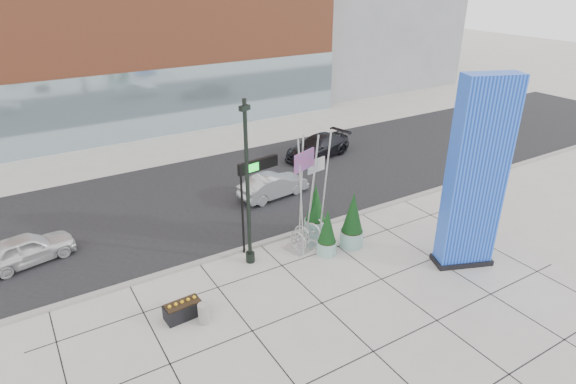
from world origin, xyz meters
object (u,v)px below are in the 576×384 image
blue_pylon (476,179)px  car_white_west (26,249)px  lamp_post (248,201)px  concrete_bollard (204,314)px  car_silver_mid (273,186)px  overhead_street_sign (256,174)px  public_art_sculpture (308,217)px

blue_pylon → car_white_west: size_ratio=2.09×
lamp_post → concrete_bollard: 4.94m
blue_pylon → car_silver_mid: 11.16m
lamp_post → overhead_street_sign: (0.82, 0.80, 0.71)m
lamp_post → blue_pylon: bearing=-31.6°
lamp_post → public_art_sculpture: 3.39m
lamp_post → concrete_bollard: size_ratio=9.13×
car_silver_mid → car_white_west: bearing=84.2°
lamp_post → concrete_bollard: bearing=-140.4°
lamp_post → car_white_west: bearing=149.1°
car_white_west → lamp_post: bearing=-132.5°
public_art_sculpture → concrete_bollard: size_ratio=6.66×
blue_pylon → concrete_bollard: (-11.09, 2.12, -3.55)m
public_art_sculpture → car_silver_mid: (1.14, 5.21, -0.71)m
blue_pylon → public_art_sculpture: 7.28m
car_white_west → blue_pylon: bearing=-132.9°
lamp_post → car_silver_mid: (4.14, 5.20, -2.29)m
concrete_bollard → overhead_street_sign: size_ratio=0.19×
lamp_post → overhead_street_sign: bearing=44.0°
concrete_bollard → car_white_west: (-5.00, 7.62, 0.27)m
overhead_street_sign → blue_pylon: bearing=-47.0°
lamp_post → car_silver_mid: size_ratio=1.79×
lamp_post → car_silver_mid: lamp_post is taller
public_art_sculpture → car_white_west: (-11.26, 4.94, -0.71)m
overhead_street_sign → car_silver_mid: bearing=44.7°
overhead_street_sign → car_white_west: overhead_street_sign is taller
blue_pylon → car_silver_mid: bearing=131.9°
concrete_bollard → overhead_street_sign: bearing=40.5°
blue_pylon → lamp_post: 9.24m
concrete_bollard → car_silver_mid: size_ratio=0.20×
concrete_bollard → overhead_street_sign: overhead_street_sign is taller
overhead_street_sign → car_silver_mid: size_ratio=1.06×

